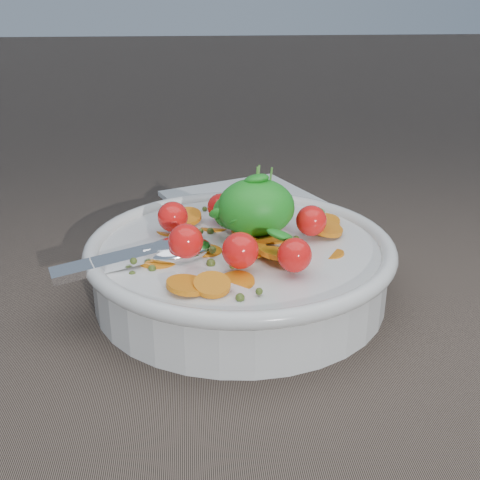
{
  "coord_description": "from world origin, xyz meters",
  "views": [
    {
      "loc": [
        -0.02,
        -0.49,
        0.26
      ],
      "look_at": [
        0.02,
        -0.01,
        0.05
      ],
      "focal_mm": 45.0,
      "sensor_mm": 36.0,
      "label": 1
    }
  ],
  "objects": [
    {
      "name": "ground",
      "position": [
        0.0,
        0.0,
        0.0
      ],
      "size": [
        6.0,
        6.0,
        0.0
      ],
      "primitive_type": "plane",
      "color": "brown",
      "rests_on": "ground"
    },
    {
      "name": "bowl",
      "position": [
        0.02,
        -0.01,
        0.03
      ],
      "size": [
        0.29,
        0.27,
        0.11
      ],
      "color": "silver",
      "rests_on": "ground"
    },
    {
      "name": "napkin",
      "position": [
        0.04,
        0.23,
        0.0
      ],
      "size": [
        0.22,
        0.21,
        0.01
      ],
      "primitive_type": "cube",
      "rotation": [
        0.0,
        0.0,
        0.4
      ],
      "color": "white",
      "rests_on": "ground"
    }
  ]
}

